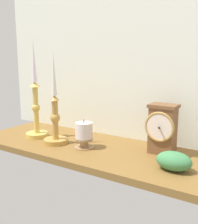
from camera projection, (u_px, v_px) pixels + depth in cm
name	position (u px, v px, depth cm)	size (l,w,h in cm)	color
ground_plane	(92.00, 149.00, 107.42)	(100.00, 36.00, 2.40)	brown
back_wall	(116.00, 61.00, 116.03)	(120.00, 2.00, 65.00)	silver
mantel_clock	(162.00, 128.00, 97.67)	(10.77, 9.39, 17.91)	brown
candlestick_tall_left	(55.00, 118.00, 109.16)	(9.87, 9.87, 36.68)	#B88A3E
candlestick_tall_center	(36.00, 107.00, 117.48)	(9.67, 9.67, 41.86)	#D6B452
pillar_candle_front	(84.00, 134.00, 104.52)	(7.67, 7.67, 11.07)	#A07C53
ivy_sprig	(174.00, 161.00, 83.89)	(11.08, 7.76, 5.88)	#40844C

